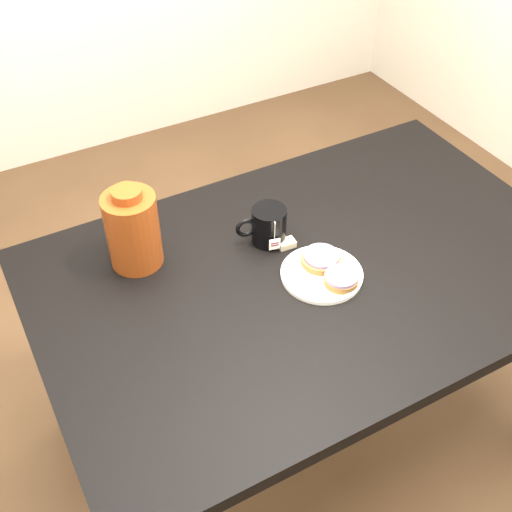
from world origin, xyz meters
name	(u,v)px	position (x,y,z in m)	size (l,w,h in m)	color
ground_plane	(299,430)	(0.00, 0.00, 0.00)	(4.00, 4.00, 0.00)	brown
table	(311,290)	(0.00, 0.00, 0.67)	(1.40, 0.90, 0.75)	black
plate	(322,273)	(0.00, -0.04, 0.76)	(0.21, 0.21, 0.02)	white
bagel_back	(321,259)	(0.02, 0.00, 0.77)	(0.11, 0.11, 0.03)	brown
bagel_front	(341,279)	(0.02, -0.09, 0.77)	(0.12, 0.12, 0.03)	brown
mug	(268,225)	(-0.05, 0.15, 0.80)	(0.14, 0.11, 0.10)	black
teabag_pouch	(286,243)	(-0.02, 0.10, 0.76)	(0.04, 0.03, 0.02)	#C6B793
bagel_package	(133,229)	(-0.38, 0.24, 0.85)	(0.15, 0.15, 0.23)	#5E220C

